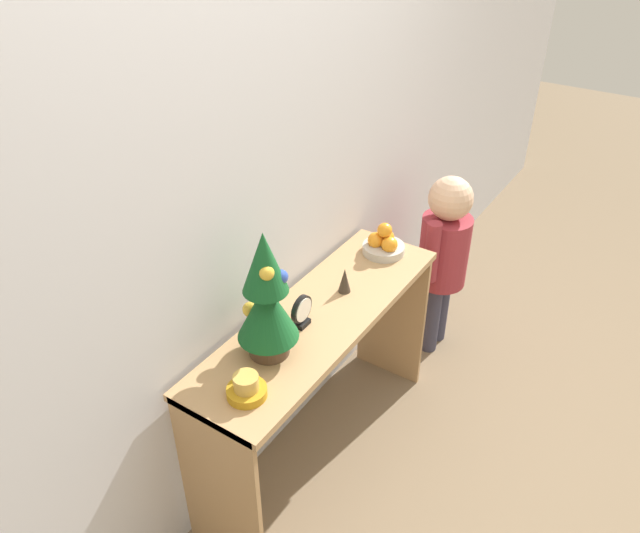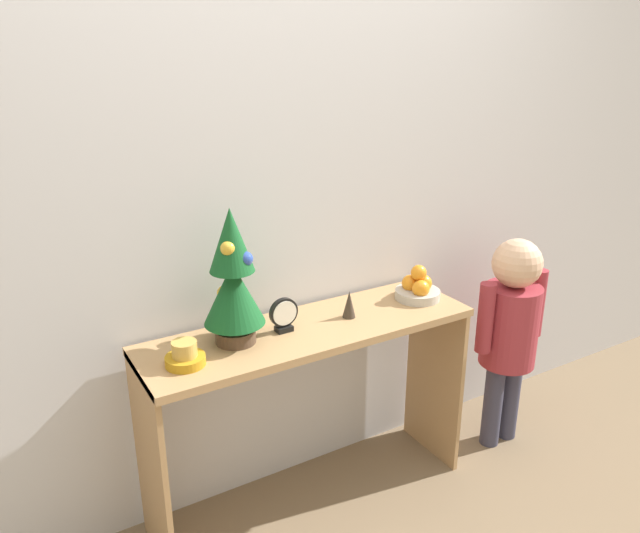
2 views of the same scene
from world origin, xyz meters
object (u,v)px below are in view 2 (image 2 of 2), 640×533
Objects in this scene: mini_tree at (233,279)px; fruit_bowl at (418,288)px; singing_bowl at (185,356)px; child_figure at (510,322)px; desk_clock at (284,315)px; figurine at (349,304)px.

mini_tree reaches higher than fruit_bowl.
child_figure is at bearing -2.61° from singing_bowl.
desk_clock is 0.27m from figurine.
figurine is (0.27, -0.02, -0.01)m from desk_clock.
fruit_bowl reaches higher than singing_bowl.
fruit_bowl is at bearing -1.35° from mini_tree.
fruit_bowl is 0.62m from desk_clock.
fruit_bowl is 1.43× the size of desk_clock.
mini_tree is 3.76× the size of desk_clock.
mini_tree is 0.30m from singing_bowl.
mini_tree reaches higher than singing_bowl.
singing_bowl is (-0.21, -0.07, -0.21)m from mini_tree.
fruit_bowl is 1.39× the size of singing_bowl.
mini_tree reaches higher than child_figure.
fruit_bowl is 1.73× the size of figurine.
mini_tree is 3.67× the size of singing_bowl.
mini_tree reaches higher than desk_clock.
desk_clock is 0.13× the size of child_figure.
figurine is at bearing -3.60° from mini_tree.
singing_bowl is at bearing 177.39° from child_figure.
figurine is at bearing 172.41° from child_figure.
figurine reaches higher than singing_bowl.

